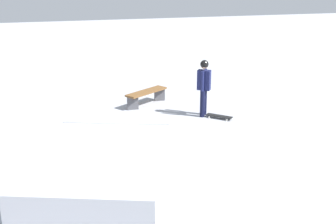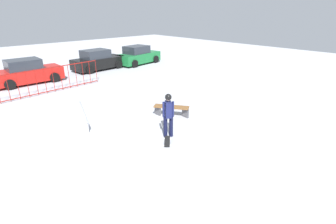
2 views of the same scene
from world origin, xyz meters
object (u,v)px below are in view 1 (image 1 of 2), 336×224
object	(u,v)px
skateboard	(219,116)
park_bench	(146,95)
skate_ramp	(105,161)
skater	(204,84)

from	to	relation	value
skateboard	park_bench	distance (m)	2.65
skate_ramp	park_bench	size ratio (longest dim) A/B	3.85
skateboard	park_bench	world-z (taller)	park_bench
skater	park_bench	size ratio (longest dim) A/B	1.12
skate_ramp	skateboard	xyz separation A→B (m)	(2.81, -3.79, -0.24)
skateboard	skate_ramp	bearing A→B (deg)	80.34
skate_ramp	skateboard	bearing A→B (deg)	-34.14
skate_ramp	skateboard	size ratio (longest dim) A/B	8.32
skater	park_bench	world-z (taller)	skater
skate_ramp	skateboard	distance (m)	4.73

